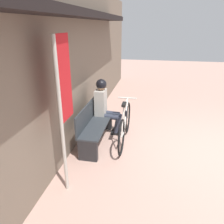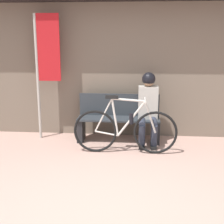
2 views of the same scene
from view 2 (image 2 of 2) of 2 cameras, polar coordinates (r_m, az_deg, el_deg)
name	(u,v)px [view 2 (image 2 of 2)]	position (r m, az deg, el deg)	size (l,w,h in m)	color
ground_plane	(100,208)	(3.57, -2.20, -17.13)	(24.00, 24.00, 0.00)	tan
storefront_wall	(118,47)	(5.80, 1.02, 11.88)	(12.00, 0.56, 3.20)	#756656
park_bench_near	(119,120)	(5.58, 1.22, -1.50)	(1.45, 0.42, 0.84)	#2D3338
bicycle	(125,130)	(4.99, 2.42, -3.26)	(1.66, 0.40, 0.94)	black
person_seated	(148,104)	(5.41, 6.63, 1.52)	(0.34, 0.58, 1.25)	#2D3342
banner_pole	(44,59)	(5.69, -12.25, 9.40)	(0.45, 0.05, 2.23)	#B7B2A8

